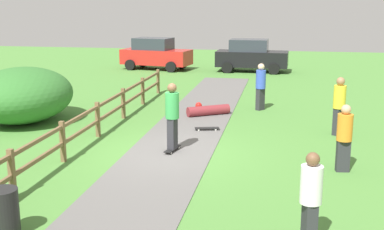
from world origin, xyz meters
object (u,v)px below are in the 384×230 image
(skateboard_loose, at_px, (207,128))
(bystander_yellow, at_px, (339,103))
(bystander_orange, at_px, (344,135))
(parked_car_red, at_px, (156,54))
(trash_bin, at_px, (3,213))
(bush_large, at_px, (22,95))
(parked_car_black, at_px, (251,56))
(bystander_white, at_px, (311,195))
(skater_riding, at_px, (172,113))
(skater_fallen, at_px, (208,110))
(bystander_blue, at_px, (261,84))

(skateboard_loose, distance_m, bystander_yellow, 4.26)
(skateboard_loose, distance_m, bystander_orange, 5.26)
(bystander_yellow, bearing_deg, parked_car_red, 124.11)
(trash_bin, relative_size, bystander_orange, 0.53)
(bush_large, relative_size, parked_car_black, 0.94)
(bush_large, height_order, bystander_white, bush_large)
(skateboard_loose, bearing_deg, skater_riding, -103.38)
(bush_large, relative_size, bystander_orange, 2.36)
(skateboard_loose, height_order, parked_car_black, parked_car_black)
(trash_bin, xyz_separation_m, bystander_white, (5.40, 0.63, 0.48))
(trash_bin, height_order, parked_car_red, parked_car_red)
(trash_bin, xyz_separation_m, skater_riding, (1.85, 5.68, 0.66))
(skater_riding, relative_size, skater_fallen, 1.24)
(skateboard_loose, bearing_deg, skater_fallen, 98.19)
(trash_bin, bearing_deg, skater_fallen, 78.51)
(bystander_orange, relative_size, parked_car_red, 0.38)
(bystander_blue, height_order, parked_car_red, parked_car_red)
(bystander_yellow, distance_m, bystander_white, 7.87)
(bystander_orange, xyz_separation_m, bystander_white, (-0.99, -4.18, -0.00))
(bush_large, height_order, trash_bin, bush_large)
(parked_car_black, bearing_deg, bystander_white, -83.50)
(bystander_white, bearing_deg, bystander_blue, 97.20)
(skater_riding, height_order, bystander_orange, skater_riding)
(trash_bin, bearing_deg, bush_large, 116.22)
(bystander_blue, bearing_deg, parked_car_red, 122.81)
(trash_bin, distance_m, parked_car_red, 22.70)
(bystander_blue, distance_m, parked_car_red, 12.80)
(bush_large, bearing_deg, bystander_yellow, 0.74)
(skater_fallen, relative_size, bystander_orange, 0.92)
(trash_bin, bearing_deg, skateboard_loose, 73.36)
(bush_large, relative_size, bystander_yellow, 2.17)
(bush_large, bearing_deg, skateboard_loose, -0.71)
(bush_large, bearing_deg, trash_bin, -63.78)
(bush_large, bearing_deg, skater_riding, -23.67)
(parked_car_black, bearing_deg, skater_fallen, -93.71)
(skater_riding, height_order, bystander_white, skater_riding)
(bystander_yellow, xyz_separation_m, bystander_orange, (-0.22, -3.59, -0.09))
(skater_riding, bearing_deg, bystander_orange, -10.75)
(bystander_yellow, bearing_deg, bystander_blue, 128.05)
(bystander_blue, bearing_deg, trash_bin, -108.77)
(bystander_blue, relative_size, parked_car_red, 0.41)
(skater_riding, distance_m, parked_car_red, 17.50)
(parked_car_black, bearing_deg, skater_riding, -93.59)
(trash_bin, distance_m, parked_car_black, 22.69)
(skater_riding, relative_size, parked_car_red, 0.44)
(bystander_white, bearing_deg, bystander_yellow, 81.19)
(skater_riding, relative_size, skateboard_loose, 2.35)
(bush_large, xyz_separation_m, trash_bin, (4.07, -8.27, -0.51))
(trash_bin, relative_size, bystander_white, 0.53)
(bush_large, xyz_separation_m, skateboard_loose, (6.52, -0.08, -0.87))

